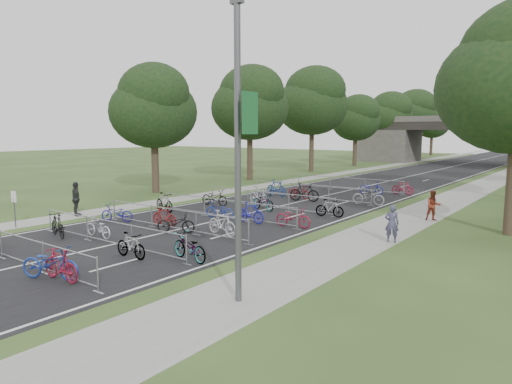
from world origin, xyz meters
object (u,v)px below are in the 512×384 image
bike_2 (50,263)px  lamppost (239,148)px  pedestrian_c (76,199)px  overpass_bridge (465,140)px  park_sign (14,202)px  pedestrian_b (433,206)px  pedestrian_a (392,224)px

bike_2 → lamppost: bearing=-94.3°
lamppost → pedestrian_c: (-15.55, 4.59, -3.32)m
overpass_bridge → pedestrian_c: 58.91m
overpass_bridge → park_sign: overpass_bridge is taller
park_sign → bike_2: (9.12, -3.19, -0.73)m
overpass_bridge → lamppost: lamppost is taller
bike_2 → pedestrian_b: (6.88, 17.47, 0.27)m
lamppost → bike_2: bearing=-160.0°
park_sign → pedestrian_a: park_sign is taller
pedestrian_c → pedestrian_b: bearing=-128.1°
overpass_bridge → bike_2: bearing=-88.0°
pedestrian_c → bike_2: bearing=163.4°
overpass_bridge → pedestrian_b: overpass_bridge is taller
pedestrian_a → pedestrian_c: size_ratio=0.84×
pedestrian_c → park_sign: bearing=115.6°
lamppost → pedestrian_a: bearing=84.6°
park_sign → bike_2: bearing=-19.3°
overpass_bridge → bike_2: size_ratio=15.21×
overpass_bridge → pedestrian_a: 54.58m
lamppost → pedestrian_b: lamppost is taller
pedestrian_b → pedestrian_c: (-16.42, -10.70, 0.16)m
overpass_bridge → bike_2: 65.30m
pedestrian_b → pedestrian_c: 19.60m
pedestrian_b → pedestrian_a: bearing=-122.7°
pedestrian_a → overpass_bridge: bearing=-98.1°
overpass_bridge → pedestrian_b: size_ratio=19.21×
pedestrian_a → pedestrian_b: bearing=-107.8°
bike_2 → pedestrian_a: 13.37m
park_sign → pedestrian_c: pedestrian_c is taller
lamppost → pedestrian_a: (0.87, 9.27, -3.47)m
overpass_bridge → pedestrian_c: (-7.22, -58.41, -2.57)m
overpass_bridge → pedestrian_a: (9.20, -53.73, -2.72)m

